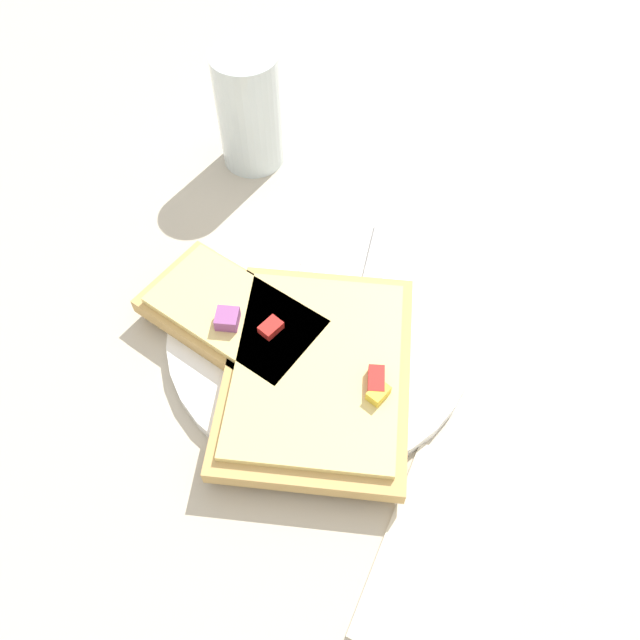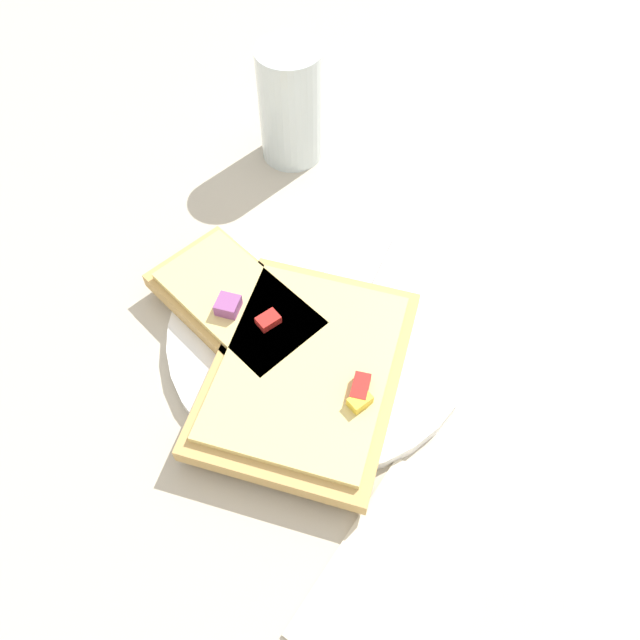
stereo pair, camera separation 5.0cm
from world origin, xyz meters
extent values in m
plane|color=#BCB29E|center=(0.00, 0.00, 0.00)|extent=(4.00, 4.00, 0.00)
cylinder|color=white|center=(0.00, 0.00, 0.01)|extent=(0.25, 0.25, 0.01)
cube|color=silver|center=(-0.05, -0.03, 0.01)|extent=(0.13, 0.04, 0.01)
cube|color=silver|center=(0.04, -0.02, 0.01)|extent=(0.06, 0.04, 0.01)
cube|color=silver|center=(0.08, -0.02, 0.01)|extent=(0.03, 0.01, 0.00)
cube|color=silver|center=(0.08, -0.01, 0.01)|extent=(0.03, 0.01, 0.00)
cube|color=silver|center=(0.08, 0.00, 0.01)|extent=(0.03, 0.01, 0.00)
cube|color=silver|center=(0.07, 0.00, 0.01)|extent=(0.03, 0.01, 0.00)
cube|color=silver|center=(-0.09, 0.02, 0.01)|extent=(0.08, 0.03, 0.01)
cube|color=silver|center=(0.01, 0.04, 0.01)|extent=(0.13, 0.04, 0.00)
cube|color=tan|center=(0.04, 0.02, 0.02)|extent=(0.22, 0.19, 0.01)
cube|color=#E5CC7A|center=(0.04, 0.02, 0.03)|extent=(0.19, 0.17, 0.01)
cube|color=yellow|center=(0.05, 0.07, 0.04)|extent=(0.02, 0.02, 0.01)
cube|color=red|center=(0.04, 0.06, 0.04)|extent=(0.02, 0.02, 0.01)
cube|color=tan|center=(0.02, -0.06, 0.02)|extent=(0.11, 0.17, 0.01)
cube|color=#E5CC7A|center=(0.02, -0.06, 0.03)|extent=(0.10, 0.15, 0.01)
cube|color=#934C8E|center=(0.04, -0.06, 0.04)|extent=(0.02, 0.02, 0.01)
cube|color=red|center=(0.03, -0.03, 0.04)|extent=(0.02, 0.02, 0.01)
sphere|color=tan|center=(-0.02, -0.09, 0.02)|extent=(0.01, 0.01, 0.01)
sphere|color=tan|center=(0.00, 0.00, 0.02)|extent=(0.01, 0.01, 0.01)
sphere|color=tan|center=(-0.03, 0.04, 0.01)|extent=(0.01, 0.01, 0.01)
sphere|color=tan|center=(-0.04, 0.05, 0.02)|extent=(0.01, 0.01, 0.01)
cylinder|color=silver|center=(-0.17, -0.15, 0.06)|extent=(0.06, 0.06, 0.12)
cube|color=beige|center=(0.13, 0.15, 0.00)|extent=(0.14, 0.09, 0.01)
camera|label=1|loc=(0.26, 0.12, 0.43)|focal=35.00mm
camera|label=2|loc=(0.23, 0.16, 0.43)|focal=35.00mm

